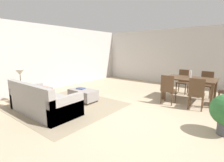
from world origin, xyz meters
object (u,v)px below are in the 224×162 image
at_px(side_table, 22,89).
at_px(book_on_ottoman, 81,88).
at_px(ottoman_table, 83,94).
at_px(couch, 43,102).
at_px(dining_chair_near_left, 168,88).
at_px(table_lamp, 20,73).
at_px(dining_table, 190,81).
at_px(dining_chair_far_right, 206,83).
at_px(vase_centerpiece, 190,74).
at_px(dining_chair_far_left, 183,80).
at_px(dining_chair_near_right, 197,92).

bearing_deg(side_table, book_on_ottoman, 45.85).
bearing_deg(ottoman_table, couch, -94.30).
bearing_deg(ottoman_table, book_on_ottoman, 169.15).
xyz_separation_m(side_table, dining_chair_near_left, (3.77, 2.74, 0.08)).
distance_m(table_lamp, dining_chair_near_left, 4.68).
relative_size(dining_chair_near_left, book_on_ottoman, 3.54).
relative_size(couch, side_table, 3.71).
bearing_deg(table_lamp, ottoman_table, 42.50).
distance_m(dining_table, book_on_ottoman, 3.68).
distance_m(ottoman_table, dining_chair_far_right, 4.44).
relative_size(dining_chair_far_right, book_on_ottoman, 3.54).
distance_m(side_table, vase_centerpiece, 5.54).
height_order(vase_centerpiece, book_on_ottoman, vase_centerpiece).
distance_m(dining_table, dining_chair_far_left, 0.96).
distance_m(table_lamp, vase_centerpiece, 5.52).
xyz_separation_m(side_table, dining_chair_far_left, (3.77, 4.45, 0.08)).
relative_size(dining_table, dining_chair_near_left, 1.68).
distance_m(couch, table_lamp, 1.50).
xyz_separation_m(ottoman_table, dining_chair_far_right, (3.14, 3.12, 0.29)).
relative_size(dining_chair_near_left, dining_chair_far_left, 1.00).
height_order(dining_table, dining_chair_far_left, dining_chair_far_left).
height_order(ottoman_table, dining_chair_far_right, dining_chair_far_right).
xyz_separation_m(dining_chair_near_left, dining_chair_near_right, (0.81, -0.01, 0.00)).
xyz_separation_m(side_table, dining_chair_far_right, (4.57, 4.44, 0.08)).
bearing_deg(book_on_ottoman, side_table, -134.15).
xyz_separation_m(dining_chair_far_left, dining_chair_far_right, (0.80, -0.01, 0.00)).
height_order(dining_chair_near_right, vase_centerpiece, vase_centerpiece).
relative_size(table_lamp, dining_chair_near_right, 0.57).
relative_size(dining_chair_near_left, dining_chair_far_right, 1.00).
distance_m(ottoman_table, dining_chair_far_left, 3.92).
bearing_deg(side_table, dining_table, 40.64).
relative_size(dining_table, dining_chair_far_left, 1.68).
xyz_separation_m(dining_table, dining_chair_far_left, (-0.42, 0.85, -0.15)).
bearing_deg(vase_centerpiece, dining_chair_near_right, -65.65).
bearing_deg(dining_chair_near_left, dining_table, 63.46).
distance_m(dining_chair_far_left, dining_chair_far_right, 0.80).
distance_m(ottoman_table, side_table, 1.96).
height_order(couch, book_on_ottoman, couch).
height_order(dining_chair_far_left, book_on_ottoman, dining_chair_far_left).
height_order(couch, dining_chair_far_left, dining_chair_far_left).
relative_size(dining_chair_near_right, book_on_ottoman, 3.54).
height_order(dining_chair_near_left, book_on_ottoman, dining_chair_near_left).
bearing_deg(dining_chair_near_left, dining_chair_near_right, -0.91).
bearing_deg(ottoman_table, side_table, -137.50).
height_order(dining_chair_near_left, dining_chair_near_right, same).
bearing_deg(dining_chair_far_right, dining_table, -114.30).
height_order(side_table, book_on_ottoman, side_table).
xyz_separation_m(table_lamp, vase_centerpiece, (4.19, 3.59, -0.08)).
xyz_separation_m(couch, vase_centerpiece, (2.85, 3.64, 0.60)).
distance_m(dining_chair_far_left, vase_centerpiece, 1.02).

